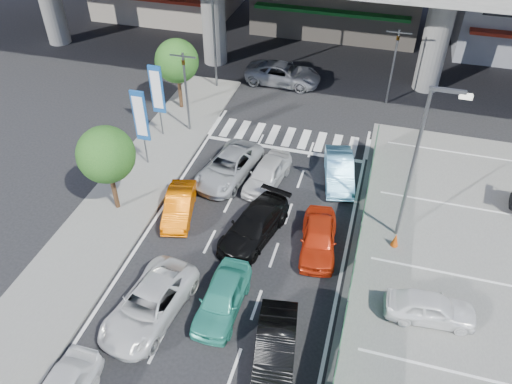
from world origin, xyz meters
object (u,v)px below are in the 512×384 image
(kei_truck_front_right, at_px, (339,170))
(parked_sedan_white, at_px, (431,308))
(tree_far, at_px, (177,61))
(taxi_orange_left, at_px, (179,206))
(street_lamp_right, at_px, (420,155))
(traffic_cone, at_px, (395,240))
(signboard_near, at_px, (141,118))
(taxi_teal_mid, at_px, (222,298))
(wagon_silver_front_left, at_px, (229,167))
(sedan_black_mid, at_px, (254,225))
(street_lamp_left, at_px, (216,22))
(sedan_white_front_mid, at_px, (267,173))
(traffic_light_right, at_px, (396,49))
(taxi_orange_right, at_px, (319,238))
(tree_near, at_px, (106,155))
(traffic_light_left, at_px, (184,73))
(hatch_black_mid_right, at_px, (275,349))
(crossing_wagon_silver, at_px, (283,74))
(signboard_far, at_px, (157,92))
(sedan_white_mid_left, at_px, (149,304))

(kei_truck_front_right, relative_size, parked_sedan_white, 1.14)
(tree_far, relative_size, taxi_orange_left, 1.29)
(street_lamp_right, height_order, traffic_cone, street_lamp_right)
(signboard_near, bearing_deg, traffic_cone, -11.40)
(taxi_teal_mid, xyz_separation_m, wagon_silver_front_left, (-2.60, 8.69, 0.00))
(sedan_black_mid, xyz_separation_m, traffic_cone, (6.60, 1.16, -0.27))
(parked_sedan_white, bearing_deg, street_lamp_left, 36.92)
(sedan_white_front_mid, bearing_deg, kei_truck_front_right, 28.41)
(parked_sedan_white, bearing_deg, signboard_near, 62.18)
(traffic_light_right, xyz_separation_m, taxi_orange_right, (-2.02, -15.01, -3.25))
(sedan_black_mid, relative_size, taxi_orange_right, 1.17)
(tree_near, relative_size, parked_sedan_white, 1.31)
(traffic_light_left, xyz_separation_m, hatch_black_mid_right, (9.19, -14.28, -3.25))
(taxi_teal_mid, distance_m, sedan_white_front_mid, 8.69)
(sedan_white_front_mid, bearing_deg, traffic_light_left, 156.07)
(sedan_black_mid, distance_m, crossing_wagon_silver, 16.09)
(hatch_black_mid_right, bearing_deg, kei_truck_front_right, 77.98)
(traffic_light_right, xyz_separation_m, signboard_far, (-13.10, -8.01, -0.87))
(traffic_light_right, distance_m, traffic_cone, 14.38)
(taxi_orange_left, height_order, sedan_black_mid, sedan_black_mid)
(traffic_cone, bearing_deg, sedan_white_front_mid, 157.07)
(signboard_near, bearing_deg, traffic_light_right, 40.91)
(signboard_near, height_order, taxi_orange_right, signboard_near)
(hatch_black_mid_right, xyz_separation_m, taxi_orange_left, (-6.69, 6.70, -0.08))
(tree_far, height_order, traffic_cone, tree_far)
(signboard_near, bearing_deg, taxi_orange_right, -20.54)
(sedan_black_mid, bearing_deg, traffic_light_right, 84.69)
(tree_far, relative_size, sedan_white_mid_left, 0.97)
(tree_near, distance_m, sedan_white_mid_left, 7.77)
(taxi_orange_right, bearing_deg, traffic_cone, 10.76)
(tree_near, relative_size, wagon_silver_front_left, 0.97)
(kei_truck_front_right, bearing_deg, traffic_cone, -63.90)
(traffic_light_right, height_order, street_lamp_left, street_lamp_left)
(kei_truck_front_right, bearing_deg, sedan_white_front_mid, -171.65)
(sedan_white_front_mid, bearing_deg, sedan_black_mid, -75.16)
(hatch_black_mid_right, bearing_deg, traffic_cone, 52.85)
(tree_far, relative_size, sedan_black_mid, 1.01)
(taxi_orange_left, height_order, wagon_silver_front_left, wagon_silver_front_left)
(taxi_teal_mid, bearing_deg, kei_truck_front_right, 72.07)
(street_lamp_right, distance_m, sedan_white_mid_left, 12.99)
(traffic_light_left, height_order, parked_sedan_white, traffic_light_left)
(sedan_white_mid_left, height_order, sedan_black_mid, same)
(sedan_white_front_mid, bearing_deg, traffic_light_right, 71.25)
(traffic_light_right, xyz_separation_m, traffic_cone, (1.46, -13.86, -3.52))
(tree_near, relative_size, hatch_black_mid_right, 1.15)
(taxi_orange_left, height_order, taxi_orange_right, taxi_orange_right)
(street_lamp_right, height_order, taxi_orange_left, street_lamp_right)
(signboard_near, distance_m, kei_truck_front_right, 11.17)
(traffic_light_left, height_order, street_lamp_left, street_lamp_left)
(street_lamp_left, height_order, tree_near, street_lamp_left)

